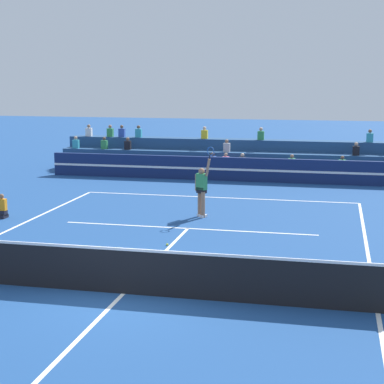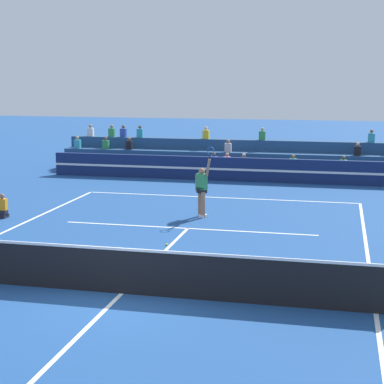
% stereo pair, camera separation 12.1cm
% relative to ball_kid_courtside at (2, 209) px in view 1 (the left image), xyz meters
% --- Properties ---
extents(ground_plane, '(120.00, 120.00, 0.00)m').
position_rel_ball_kid_courtside_xyz_m(ground_plane, '(6.58, -6.54, -0.33)').
color(ground_plane, navy).
extents(court_lines, '(11.10, 23.90, 0.01)m').
position_rel_ball_kid_courtside_xyz_m(court_lines, '(6.58, -6.54, -0.33)').
color(court_lines, white).
rests_on(court_lines, ground).
extents(tennis_net, '(12.00, 0.10, 1.10)m').
position_rel_ball_kid_courtside_xyz_m(tennis_net, '(6.58, -6.54, 0.21)').
color(tennis_net, slate).
rests_on(tennis_net, ground).
extents(sponsor_banner_wall, '(18.00, 0.26, 1.10)m').
position_rel_ball_kid_courtside_xyz_m(sponsor_banner_wall, '(6.58, 9.66, 0.22)').
color(sponsor_banner_wall, navy).
rests_on(sponsor_banner_wall, ground).
extents(bleacher_stand, '(18.76, 2.85, 2.28)m').
position_rel_ball_kid_courtside_xyz_m(bleacher_stand, '(6.58, 12.19, 0.32)').
color(bleacher_stand, navy).
rests_on(bleacher_stand, ground).
extents(ball_kid_courtside, '(0.30, 0.36, 0.84)m').
position_rel_ball_kid_courtside_xyz_m(ball_kid_courtside, '(0.00, 0.00, 0.00)').
color(ball_kid_courtside, black).
rests_on(ball_kid_courtside, ground).
extents(tennis_player, '(0.77, 0.54, 2.50)m').
position_rel_ball_kid_courtside_xyz_m(tennis_player, '(6.66, 1.68, 0.66)').
color(tennis_player, '#9E7051').
rests_on(tennis_player, ground).
extents(tennis_ball, '(0.07, 0.07, 0.07)m').
position_rel_ball_kid_courtside_xyz_m(tennis_ball, '(6.48, -2.30, -0.30)').
color(tennis_ball, '#C6DB33').
rests_on(tennis_ball, ground).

